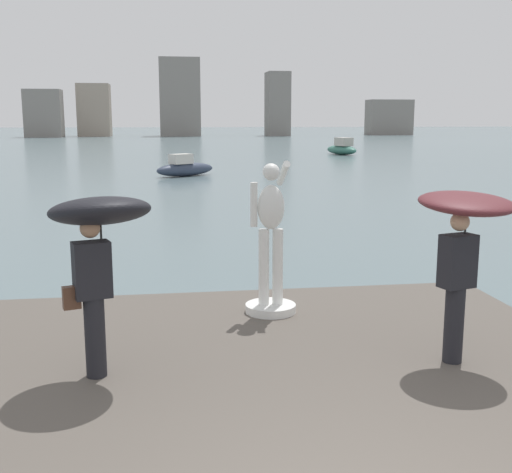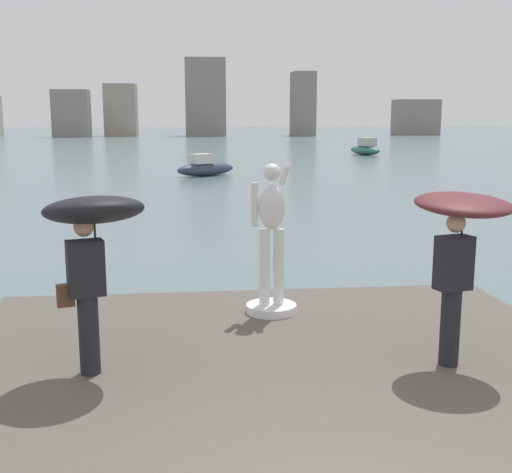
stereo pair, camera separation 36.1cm
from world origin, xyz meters
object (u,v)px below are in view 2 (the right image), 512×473
at_px(onlooker_right, 460,230).
at_px(onlooker_left, 92,230).
at_px(boat_rightward, 205,168).
at_px(boat_near, 365,149).
at_px(statue_white_figure, 271,250).

bearing_deg(onlooker_right, onlooker_left, 177.49).
relative_size(onlooker_left, boat_rightward, 0.55).
height_order(onlooker_left, boat_near, onlooker_left).
height_order(onlooker_right, boat_near, onlooker_right).
bearing_deg(onlooker_left, onlooker_right, -2.51).
bearing_deg(statue_white_figure, onlooker_left, -138.04).
bearing_deg(onlooker_right, boat_rightward, 94.10).
xyz_separation_m(statue_white_figure, onlooker_right, (1.81, -2.13, 0.63)).
height_order(statue_white_figure, boat_near, statue_white_figure).
bearing_deg(boat_near, boat_rightward, -126.92).
bearing_deg(onlooker_right, boat_near, 75.53).
distance_m(onlooker_right, boat_near, 49.81).
bearing_deg(boat_near, onlooker_left, -108.88).
distance_m(onlooker_right, boat_rightward, 29.01).
xyz_separation_m(onlooker_right, boat_rightward, (-2.07, 28.90, -1.48)).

